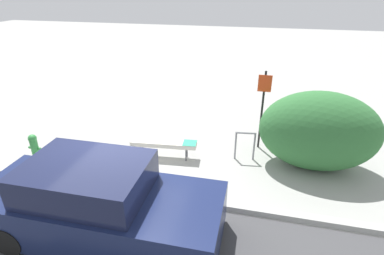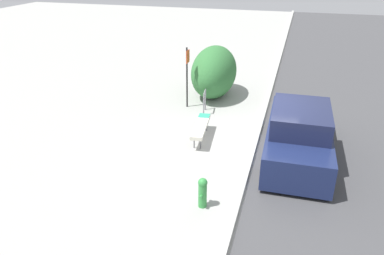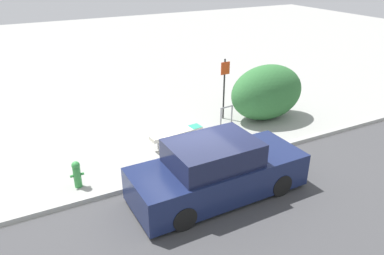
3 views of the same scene
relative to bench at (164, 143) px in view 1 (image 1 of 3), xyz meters
name	(u,v)px [view 1 (image 1 of 3)]	position (x,y,z in m)	size (l,w,h in m)	color
ground_plane	(128,193)	(-0.33, -1.70, -0.44)	(60.00, 60.00, 0.00)	#9E9E99
curb	(128,190)	(-0.33, -1.70, -0.37)	(60.00, 0.20, 0.13)	#A8A8A3
bench	(164,143)	(0.00, 0.00, 0.00)	(1.83, 0.54, 0.51)	#515156
bike_rack	(245,143)	(2.16, 0.43, 0.06)	(0.55, 0.12, 0.83)	gray
sign_post	(263,104)	(2.52, 1.20, 0.95)	(0.36, 0.08, 2.30)	black
fire_hydrant	(34,147)	(-3.38, -0.93, -0.03)	(0.36, 0.22, 0.77)	#338C3F
shrub_hedge	(319,131)	(3.95, 0.49, 0.59)	(2.95, 1.76, 2.06)	#337038
parked_car_near	(98,205)	(-0.29, -2.97, 0.26)	(4.54, 1.82, 1.56)	black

